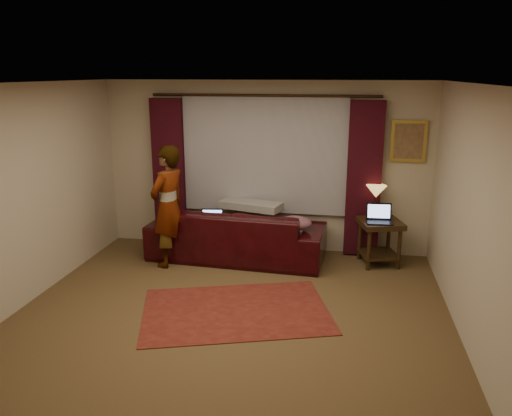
{
  "coord_description": "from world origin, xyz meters",
  "views": [
    {
      "loc": [
        1.21,
        -4.96,
        2.72
      ],
      "look_at": [
        0.1,
        1.2,
        1.0
      ],
      "focal_mm": 35.0,
      "sensor_mm": 36.0,
      "label": 1
    }
  ],
  "objects_px": {
    "sofa": "(237,224)",
    "person": "(168,207)",
    "laptop_sofa": "(212,219)",
    "laptop_table": "(380,214)",
    "tiffany_lamp": "(376,201)",
    "end_table": "(379,242)"
  },
  "relations": [
    {
      "from": "sofa",
      "to": "person",
      "type": "height_order",
      "value": "person"
    },
    {
      "from": "laptop_sofa",
      "to": "laptop_table",
      "type": "height_order",
      "value": "laptop_table"
    },
    {
      "from": "person",
      "to": "laptop_sofa",
      "type": "bearing_deg",
      "value": 135.2
    },
    {
      "from": "tiffany_lamp",
      "to": "laptop_table",
      "type": "height_order",
      "value": "tiffany_lamp"
    },
    {
      "from": "end_table",
      "to": "person",
      "type": "distance_m",
      "value": 3.07
    },
    {
      "from": "laptop_table",
      "to": "end_table",
      "type": "bearing_deg",
      "value": 75.16
    },
    {
      "from": "laptop_sofa",
      "to": "tiffany_lamp",
      "type": "distance_m",
      "value": 2.4
    },
    {
      "from": "end_table",
      "to": "laptop_table",
      "type": "xyz_separation_m",
      "value": [
        -0.02,
        -0.11,
        0.46
      ]
    },
    {
      "from": "sofa",
      "to": "end_table",
      "type": "height_order",
      "value": "sofa"
    },
    {
      "from": "sofa",
      "to": "tiffany_lamp",
      "type": "xyz_separation_m",
      "value": [
        2.0,
        0.29,
        0.37
      ]
    },
    {
      "from": "tiffany_lamp",
      "to": "laptop_table",
      "type": "xyz_separation_m",
      "value": [
        0.05,
        -0.3,
        -0.11
      ]
    },
    {
      "from": "end_table",
      "to": "tiffany_lamp",
      "type": "distance_m",
      "value": 0.6
    },
    {
      "from": "sofa",
      "to": "person",
      "type": "relative_size",
      "value": 1.48
    },
    {
      "from": "end_table",
      "to": "tiffany_lamp",
      "type": "relative_size",
      "value": 1.4
    },
    {
      "from": "laptop_sofa",
      "to": "end_table",
      "type": "bearing_deg",
      "value": -2.12
    },
    {
      "from": "laptop_sofa",
      "to": "tiffany_lamp",
      "type": "bearing_deg",
      "value": 2.45
    },
    {
      "from": "laptop_table",
      "to": "person",
      "type": "distance_m",
      "value": 2.98
    },
    {
      "from": "person",
      "to": "laptop_table",
      "type": "bearing_deg",
      "value": 119.01
    },
    {
      "from": "sofa",
      "to": "end_table",
      "type": "bearing_deg",
      "value": -173.69
    },
    {
      "from": "end_table",
      "to": "laptop_table",
      "type": "relative_size",
      "value": 1.72
    },
    {
      "from": "tiffany_lamp",
      "to": "laptop_sofa",
      "type": "bearing_deg",
      "value": -168.55
    },
    {
      "from": "sofa",
      "to": "laptop_sofa",
      "type": "xyz_separation_m",
      "value": [
        -0.34,
        -0.18,
        0.12
      ]
    }
  ]
}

